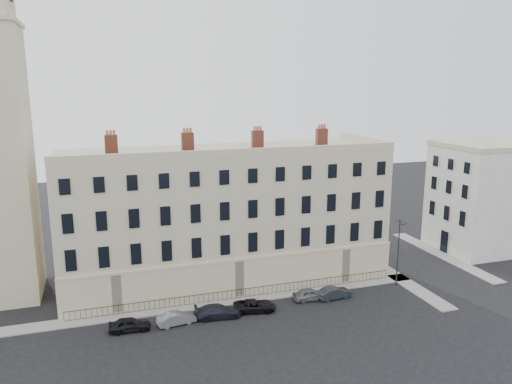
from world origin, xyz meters
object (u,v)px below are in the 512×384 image
streetlamp (398,249)px  car_e (310,294)px  car_a (130,324)px  car_f (334,293)px  car_d (255,306)px  car_c (218,311)px  car_b (176,318)px

streetlamp → car_e: bearing=159.7°
car_a → streetlamp: size_ratio=0.49×
car_f → car_d: bearing=86.7°
car_a → car_c: car_c is taller
car_b → car_e: 14.25m
car_b → car_c: bearing=-97.4°
car_c → car_d: bearing=-81.5°
car_b → car_e: (14.21, 1.07, 0.03)m
car_f → streetlamp: bearing=-88.3°
car_e → streetlamp: bearing=-85.5°
car_b → car_f: 16.78m
car_b → car_f: size_ratio=0.96×
car_c → car_b: bearing=97.2°
car_a → car_f: size_ratio=0.99×
car_f → car_b: bearing=87.1°
car_d → streetlamp: (17.14, 1.26, 3.64)m
car_b → streetlamp: bearing=-95.6°
car_b → car_a: bearing=80.3°
car_b → car_d: bearing=-96.8°
car_d → streetlamp: size_ratio=0.56×
car_d → car_e: size_ratio=1.15×
car_e → car_a: bearing=94.9°
car_e → car_c: bearing=96.9°
car_c → streetlamp: streetlamp is taller
car_b → car_e: car_e is taller
car_d → car_e: car_e is taller
car_b → streetlamp: streetlamp is taller
car_b → car_d: car_b is taller
car_c → streetlamp: size_ratio=0.59×
car_d → car_a: bearing=101.2°
car_d → car_b: bearing=102.2°
car_a → car_b: 4.27m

